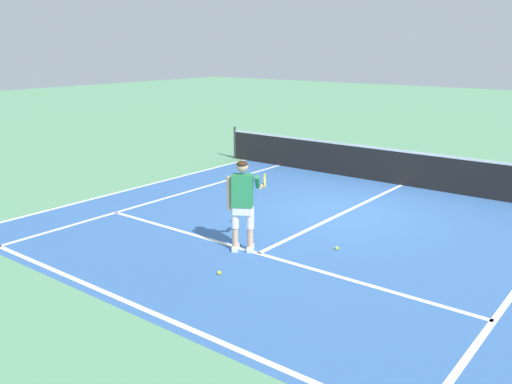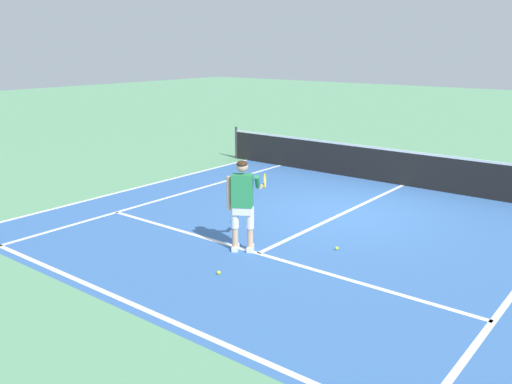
# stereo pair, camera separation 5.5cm
# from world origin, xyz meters

# --- Properties ---
(ground_plane) EXTENTS (80.00, 80.00, 0.00)m
(ground_plane) POSITION_xyz_m (0.00, 0.00, 0.00)
(ground_plane) COLOR #609E70
(court_inner_surface) EXTENTS (10.98, 9.54, 0.00)m
(court_inner_surface) POSITION_xyz_m (0.00, -1.37, 0.00)
(court_inner_surface) COLOR #3866A8
(court_inner_surface) RESTS_ON ground
(line_baseline) EXTENTS (10.98, 0.10, 0.01)m
(line_baseline) POSITION_xyz_m (0.00, -5.95, 0.00)
(line_baseline) COLOR white
(line_baseline) RESTS_ON ground
(line_service) EXTENTS (8.23, 0.10, 0.01)m
(line_service) POSITION_xyz_m (0.00, -3.20, 0.00)
(line_service) COLOR white
(line_service) RESTS_ON ground
(line_centre_service) EXTENTS (0.10, 6.40, 0.01)m
(line_centre_service) POSITION_xyz_m (0.00, -0.00, 0.00)
(line_centre_service) COLOR white
(line_centre_service) RESTS_ON ground
(line_singles_left) EXTENTS (0.10, 9.14, 0.01)m
(line_singles_left) POSITION_xyz_m (-4.12, -1.37, 0.00)
(line_singles_left) COLOR white
(line_singles_left) RESTS_ON ground
(line_doubles_left) EXTENTS (0.10, 9.14, 0.01)m
(line_doubles_left) POSITION_xyz_m (-5.49, -1.37, 0.00)
(line_doubles_left) COLOR white
(line_doubles_left) RESTS_ON ground
(tennis_net) EXTENTS (11.96, 0.08, 1.07)m
(tennis_net) POSITION_xyz_m (0.00, 3.20, 0.50)
(tennis_net) COLOR #333338
(tennis_net) RESTS_ON ground
(tennis_player) EXTENTS (0.55, 1.22, 1.71)m
(tennis_player) POSITION_xyz_m (-0.32, -3.25, 0.99)
(tennis_player) COLOR white
(tennis_player) RESTS_ON ground
(tennis_ball_near_feet) EXTENTS (0.07, 0.07, 0.07)m
(tennis_ball_near_feet) POSITION_xyz_m (1.04, -2.15, 0.03)
(tennis_ball_near_feet) COLOR #CCE02D
(tennis_ball_near_feet) RESTS_ON ground
(tennis_ball_by_baseline) EXTENTS (0.07, 0.07, 0.07)m
(tennis_ball_by_baseline) POSITION_xyz_m (0.06, -4.35, 0.03)
(tennis_ball_by_baseline) COLOR #CCE02D
(tennis_ball_by_baseline) RESTS_ON ground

